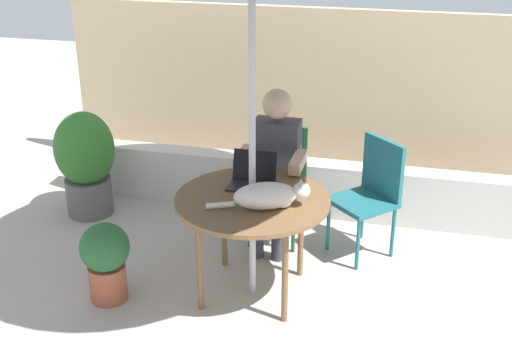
{
  "coord_description": "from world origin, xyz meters",
  "views": [
    {
      "loc": [
        0.93,
        -3.68,
        2.54
      ],
      "look_at": [
        0.0,
        0.1,
        0.86
      ],
      "focal_mm": 45.72,
      "sensor_mm": 36.0,
      "label": 1
    }
  ],
  "objects": [
    {
      "name": "cat",
      "position": [
        0.14,
        -0.11,
        0.79
      ],
      "size": [
        0.63,
        0.32,
        0.17
      ],
      "color": "silver",
      "rests_on": "patio_table"
    },
    {
      "name": "ground_plane",
      "position": [
        0.0,
        0.0,
        0.0
      ],
      "size": [
        14.0,
        14.0,
        0.0
      ],
      "primitive_type": "plane",
      "color": "#ADA399"
    },
    {
      "name": "chair_empty",
      "position": [
        0.72,
        0.75,
        0.52
      ],
      "size": [
        0.57,
        0.57,
        0.89
      ],
      "color": "#1E606B",
      "rests_on": "ground"
    },
    {
      "name": "person_seated",
      "position": [
        0.0,
        0.68,
        0.69
      ],
      "size": [
        0.48,
        0.48,
        1.23
      ],
      "color": "#3F3F47",
      "rests_on": "ground"
    },
    {
      "name": "chair_occupied",
      "position": [
        0.0,
        0.84,
        0.52
      ],
      "size": [
        0.4,
        0.4,
        0.89
      ],
      "color": "#194C2D",
      "rests_on": "ground"
    },
    {
      "name": "laptop",
      "position": [
        -0.05,
        0.21,
        0.77
      ],
      "size": [
        0.3,
        0.25,
        0.21
      ],
      "color": "black",
      "rests_on": "patio_table"
    },
    {
      "name": "fence_back",
      "position": [
        0.0,
        2.02,
        0.8
      ],
      "size": [
        4.53,
        0.08,
        1.61
      ],
      "primitive_type": "cube",
      "color": "tan",
      "rests_on": "ground"
    },
    {
      "name": "planter_wall_low",
      "position": [
        0.0,
        1.28,
        0.23
      ],
      "size": [
        4.07,
        0.2,
        0.46
      ],
      "primitive_type": "cube",
      "color": "beige",
      "rests_on": "ground"
    },
    {
      "name": "patio_table",
      "position": [
        0.0,
        0.0,
        0.65
      ],
      "size": [
        1.02,
        1.02,
        0.71
      ],
      "color": "brown",
      "rests_on": "ground"
    },
    {
      "name": "potted_plant_near_fence",
      "position": [
        -0.92,
        -0.32,
        0.31
      ],
      "size": [
        0.33,
        0.33,
        0.56
      ],
      "color": "#9E5138",
      "rests_on": "ground"
    },
    {
      "name": "potted_plant_by_chair",
      "position": [
        -1.63,
        0.82,
        0.49
      ],
      "size": [
        0.49,
        0.49,
        0.9
      ],
      "color": "#595654",
      "rests_on": "ground"
    }
  ]
}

